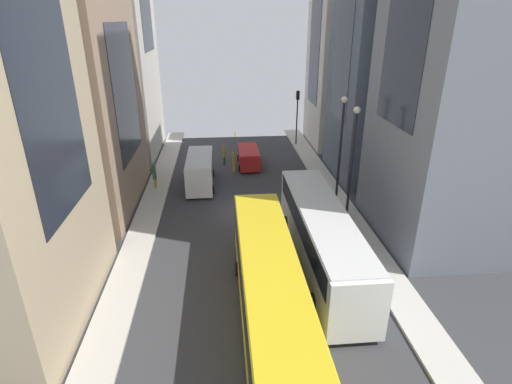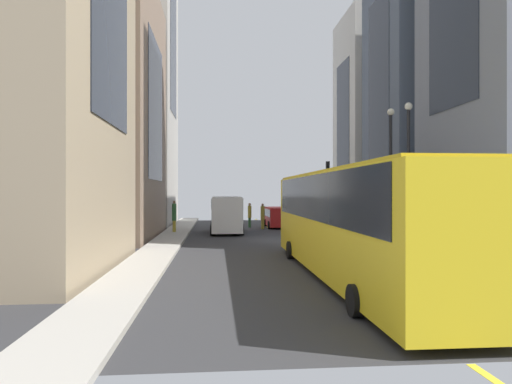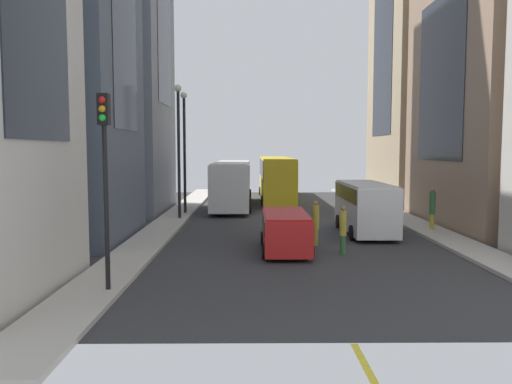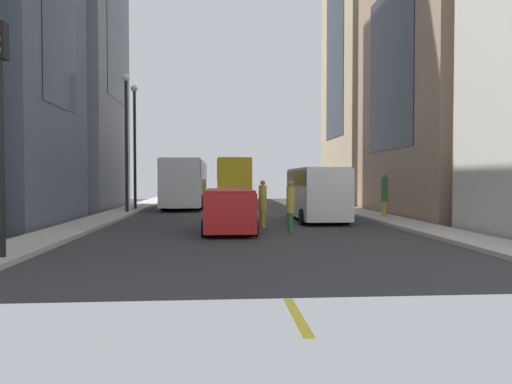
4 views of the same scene
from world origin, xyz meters
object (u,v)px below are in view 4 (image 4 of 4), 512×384
pedestrian_waiting_curb (263,203)px  traffic_light_near_corner (0,94)px  city_bus_white (187,179)px  pedestrian_crossing_near (384,194)px  delivery_van_white (316,190)px  car_red_0 (229,207)px  pedestrian_crossing_mid (290,205)px  streetcar_yellow (232,178)px

pedestrian_waiting_curb → traffic_light_near_corner: (-7.09, -7.63, 3.08)m
city_bus_white → pedestrian_crossing_near: 15.95m
delivery_van_white → traffic_light_near_corner: traffic_light_near_corner is taller
pedestrian_waiting_curb → delivery_van_white: bearing=-176.4°
delivery_van_white → city_bus_white: bearing=120.4°
pedestrian_crossing_near → traffic_light_near_corner: traffic_light_near_corner is taller
car_red_0 → pedestrian_crossing_near: size_ratio=2.14×
pedestrian_crossing_mid → traffic_light_near_corner: size_ratio=0.35×
delivery_van_white → pedestrian_waiting_curb: size_ratio=3.04×
car_red_0 → city_bus_white: bearing=99.6°
streetcar_yellow → pedestrian_crossing_mid: 22.76m
streetcar_yellow → pedestrian_waiting_curb: (0.78, -20.76, -1.07)m
car_red_0 → pedestrian_waiting_curb: pedestrian_waiting_curb is taller
pedestrian_waiting_curb → traffic_light_near_corner: size_ratio=0.35×
city_bus_white → delivery_van_white: 14.21m
streetcar_yellow → pedestrian_crossing_mid: (1.66, -22.67, -1.05)m
traffic_light_near_corner → streetcar_yellow: bearing=77.5°
pedestrian_waiting_curb → car_red_0: bearing=0.8°
pedestrian_crossing_near → traffic_light_near_corner: (-13.63, -11.34, 2.84)m
delivery_van_white → pedestrian_crossing_mid: 5.48m
city_bus_white → pedestrian_waiting_curb: 16.02m
streetcar_yellow → traffic_light_near_corner: (-6.32, -28.39, 2.01)m
city_bus_white → car_red_0: size_ratio=2.80×
city_bus_white → pedestrian_crossing_mid: 18.10m
delivery_van_white → traffic_light_near_corner: 14.95m
city_bus_white → car_red_0: bearing=-80.4°
city_bus_white → streetcar_yellow: 6.39m
pedestrian_crossing_near → traffic_light_near_corner: 17.96m
delivery_van_white → traffic_light_near_corner: size_ratio=1.07×
pedestrian_waiting_curb → pedestrian_crossing_mid: 2.11m
delivery_van_white → pedestrian_crossing_near: size_ratio=2.83×
pedestrian_crossing_mid → pedestrian_crossing_near: (5.65, 5.62, 0.23)m
streetcar_yellow → car_red_0: streetcar_yellow is taller
pedestrian_crossing_mid → traffic_light_near_corner: (-7.98, -5.72, 3.07)m
city_bus_white → delivery_van_white: (7.19, -12.25, -0.49)m
pedestrian_waiting_curb → streetcar_yellow: bearing=-131.4°
car_red_0 → pedestrian_crossing_near: (7.97, 5.10, 0.32)m
city_bus_white → delivery_van_white: size_ratio=2.12×
city_bus_white → traffic_light_near_corner: traffic_light_near_corner is taller
streetcar_yellow → car_red_0: 22.19m
delivery_van_white → pedestrian_crossing_near: delivery_van_white is taller
pedestrian_crossing_near → pedestrian_crossing_mid: bearing=-138.3°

